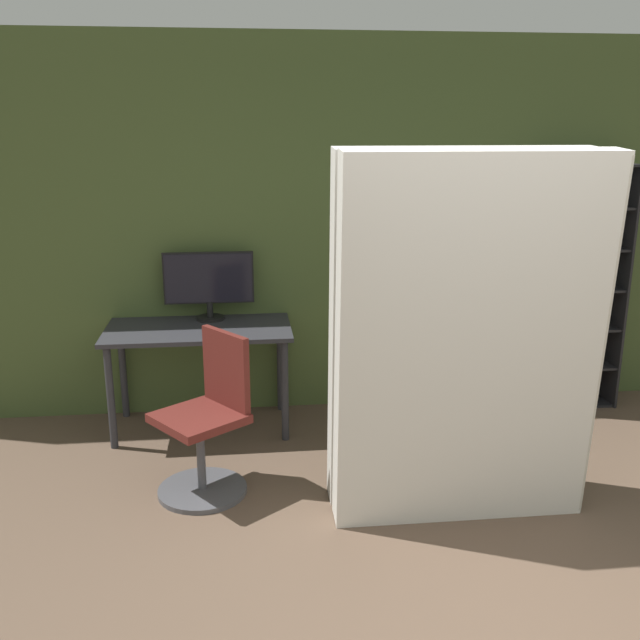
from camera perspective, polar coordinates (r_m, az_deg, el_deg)
wall_back at (r=5.30m, az=6.17°, el=7.31°), size 8.00×0.06×2.70m
desk at (r=4.99m, az=-9.66°, el=-1.68°), size 1.27×0.65×0.74m
monitor at (r=5.09m, az=-8.89°, el=3.07°), size 0.63×0.20×0.49m
office_chair at (r=4.22m, az=-8.98°, el=-8.60°), size 0.62×0.62×0.95m
bookshelf at (r=5.61m, az=18.59°, el=2.40°), size 0.73×0.33×1.82m
mattress_near at (r=3.73m, az=11.97°, el=-2.08°), size 1.37×0.32×1.99m
mattress_far at (r=3.96m, az=10.84°, el=-0.99°), size 1.37×0.30×1.99m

